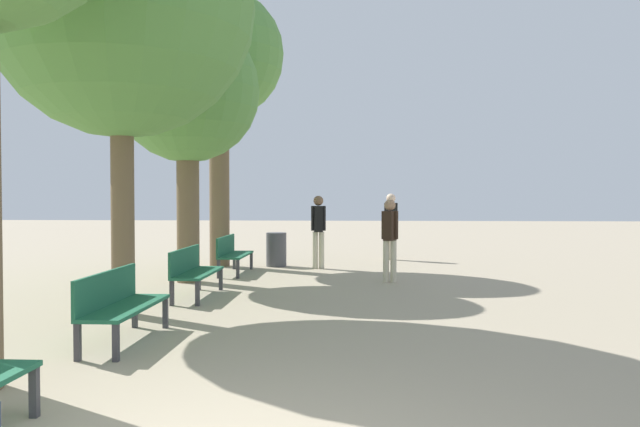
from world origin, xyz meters
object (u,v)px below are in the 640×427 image
object	(u,v)px
bench_row_1	(118,301)
tree_row_2	(187,93)
trash_bin	(276,250)
bench_row_2	(193,269)
bench_row_3	(232,252)
pedestrian_near	(391,222)
pedestrian_far	(318,227)
tree_row_1	(121,5)
tree_row_3	(219,58)
pedestrian_mid	(390,235)

from	to	relation	value
bench_row_1	tree_row_2	distance (m)	5.97
bench_row_1	trash_bin	bearing A→B (deg)	84.31
bench_row_2	bench_row_3	bearing A→B (deg)	90.00
bench_row_3	pedestrian_near	xyz separation A→B (m)	(3.58, 3.16, 0.52)
pedestrian_far	tree_row_1	bearing A→B (deg)	-112.44
bench_row_1	tree_row_1	size ratio (longest dim) A/B	0.28
bench_row_1	tree_row_1	bearing A→B (deg)	109.23
bench_row_2	tree_row_1	xyz separation A→B (m)	(-0.58, -1.54, 3.84)
bench_row_2	tree_row_3	world-z (taller)	tree_row_3
bench_row_3	tree_row_2	xyz separation A→B (m)	(-0.58, -1.36, 3.18)
pedestrian_near	trash_bin	size ratio (longest dim) A/B	2.17
bench_row_3	tree_row_1	distance (m)	6.12
bench_row_3	tree_row_3	world-z (taller)	tree_row_3
tree_row_1	trash_bin	size ratio (longest dim) A/B	7.73
pedestrian_far	tree_row_3	bearing A→B (deg)	171.36
bench_row_1	trash_bin	distance (m)	7.86
bench_row_2	pedestrian_far	bearing A→B (deg)	66.86
pedestrian_near	trash_bin	world-z (taller)	pedestrian_near
tree_row_1	tree_row_3	bearing A→B (deg)	90.00
bench_row_2	pedestrian_near	xyz separation A→B (m)	(3.58, 6.35, 0.52)
bench_row_2	pedestrian_mid	distance (m)	3.92
bench_row_3	tree_row_2	bearing A→B (deg)	-112.86
bench_row_1	tree_row_3	world-z (taller)	tree_row_3
bench_row_1	pedestrian_far	bearing A→B (deg)	76.31
tree_row_3	trash_bin	distance (m)	4.74
bench_row_1	trash_bin	world-z (taller)	bench_row_1
bench_row_1	pedestrian_far	xyz separation A→B (m)	(1.81, 7.42, 0.49)
tree_row_1	tree_row_2	world-z (taller)	tree_row_1
tree_row_2	pedestrian_near	size ratio (longest dim) A/B	2.94
tree_row_3	bench_row_1	bearing A→B (deg)	-85.77
pedestrian_near	trash_bin	distance (m)	3.34
bench_row_1	tree_row_1	xyz separation A→B (m)	(-0.58, 1.65, 3.84)
tree_row_1	pedestrian_far	world-z (taller)	tree_row_1
tree_row_1	tree_row_2	distance (m)	3.43
bench_row_2	tree_row_2	xyz separation A→B (m)	(-0.58, 1.82, 3.18)
bench_row_1	tree_row_1	distance (m)	4.22
tree_row_3	tree_row_1	bearing A→B (deg)	-90.00
tree_row_1	pedestrian_far	xyz separation A→B (m)	(2.38, 5.77, -3.35)
pedestrian_near	bench_row_3	bearing A→B (deg)	-138.57
bench_row_1	bench_row_2	distance (m)	3.19
bench_row_3	pedestrian_mid	bearing A→B (deg)	-19.39
tree_row_1	tree_row_3	world-z (taller)	tree_row_3
trash_bin	pedestrian_near	bearing A→B (deg)	31.53
tree_row_2	tree_row_3	xyz separation A→B (m)	(0.00, 2.76, 1.29)
bench_row_1	tree_row_2	world-z (taller)	tree_row_2
bench_row_1	bench_row_3	size ratio (longest dim) A/B	1.00
tree_row_1	pedestrian_far	size ratio (longest dim) A/B	3.69
bench_row_2	bench_row_3	world-z (taller)	same
bench_row_2	pedestrian_far	distance (m)	4.62
tree_row_3	pedestrian_near	world-z (taller)	tree_row_3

